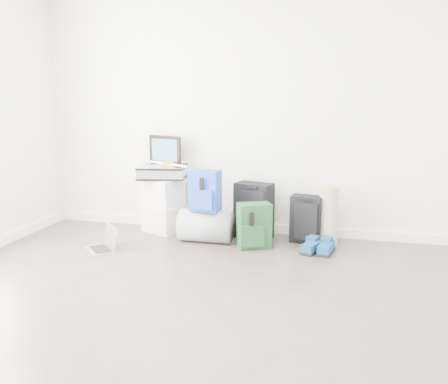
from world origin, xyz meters
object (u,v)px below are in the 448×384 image
(carry_on, at_px, (306,219))
(laptop, at_px, (105,244))
(large_suitcase, at_px, (254,211))
(duffel_bag, at_px, (206,226))
(boxes_stack, at_px, (163,205))
(briefcase, at_px, (162,172))

(carry_on, relative_size, laptop, 1.25)
(large_suitcase, bearing_deg, duffel_bag, -133.27)
(boxes_stack, distance_m, briefcase, 0.37)
(large_suitcase, xyz_separation_m, laptop, (-1.35, -0.75, -0.24))
(large_suitcase, bearing_deg, laptop, -133.26)
(large_suitcase, relative_size, laptop, 1.51)
(briefcase, height_order, laptop, briefcase)
(large_suitcase, distance_m, laptop, 1.56)
(laptop, bearing_deg, duffel_bag, 73.28)
(boxes_stack, bearing_deg, duffel_bag, -0.12)
(briefcase, distance_m, duffel_bag, 0.80)
(laptop, bearing_deg, boxes_stack, 110.72)
(duffel_bag, height_order, large_suitcase, large_suitcase)
(boxes_stack, xyz_separation_m, duffel_bag, (0.57, -0.26, -0.13))
(duffel_bag, xyz_separation_m, laptop, (-0.90, -0.50, -0.11))
(duffel_bag, height_order, carry_on, carry_on)
(briefcase, xyz_separation_m, carry_on, (1.57, -0.04, -0.42))
(carry_on, bearing_deg, boxes_stack, -172.19)
(briefcase, height_order, carry_on, briefcase)
(briefcase, relative_size, duffel_bag, 0.92)
(boxes_stack, bearing_deg, carry_on, 23.09)
(large_suitcase, height_order, laptop, large_suitcase)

